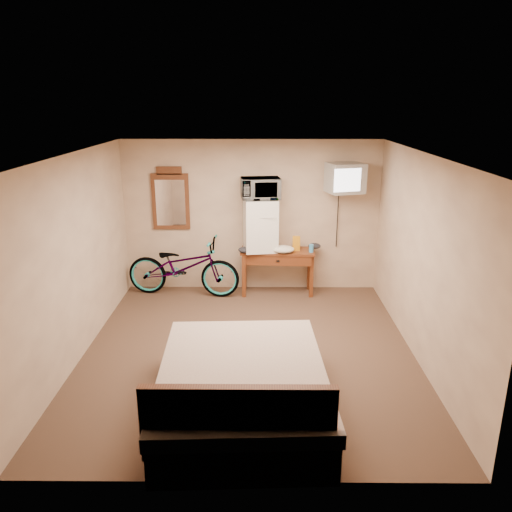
# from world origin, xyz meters

# --- Properties ---
(room) EXTENTS (4.60, 4.64, 2.50)m
(room) POSITION_xyz_m (-0.00, 0.00, 1.25)
(room) COLOR #442C22
(room) RESTS_ON ground
(desk) EXTENTS (1.22, 0.52, 0.75)m
(desk) POSITION_xyz_m (0.43, 2.00, 0.61)
(desk) COLOR maroon
(desk) RESTS_ON floor
(mini_fridge) EXTENTS (0.58, 0.56, 0.84)m
(mini_fridge) POSITION_xyz_m (0.15, 2.04, 1.17)
(mini_fridge) COLOR white
(mini_fridge) RESTS_ON desk
(microwave) EXTENTS (0.65, 0.48, 0.33)m
(microwave) POSITION_xyz_m (0.15, 2.04, 1.76)
(microwave) COLOR white
(microwave) RESTS_ON mini_fridge
(snack_bag) EXTENTS (0.12, 0.07, 0.24)m
(snack_bag) POSITION_xyz_m (0.73, 2.02, 0.87)
(snack_bag) COLOR orange
(snack_bag) RESTS_ON desk
(blue_cup) EXTENTS (0.07, 0.07, 0.13)m
(blue_cup) POSITION_xyz_m (0.97, 1.92, 0.81)
(blue_cup) COLOR #419BDE
(blue_cup) RESTS_ON desk
(cloth_cream) EXTENTS (0.36, 0.28, 0.11)m
(cloth_cream) POSITION_xyz_m (0.51, 1.89, 0.81)
(cloth_cream) COLOR white
(cloth_cream) RESTS_ON desk
(cloth_dark_a) EXTENTS (0.26, 0.19, 0.10)m
(cloth_dark_a) POSITION_xyz_m (-0.08, 1.88, 0.80)
(cloth_dark_a) COLOR black
(cloth_dark_a) RESTS_ON desk
(cloth_dark_b) EXTENTS (0.21, 0.17, 0.09)m
(cloth_dark_b) POSITION_xyz_m (1.04, 2.11, 0.80)
(cloth_dark_b) COLOR black
(cloth_dark_b) RESTS_ON desk
(crt_television) EXTENTS (0.63, 0.66, 0.46)m
(crt_television) POSITION_xyz_m (1.47, 2.02, 1.93)
(crt_television) COLOR black
(crt_television) RESTS_ON room
(wall_mirror) EXTENTS (0.61, 0.04, 1.03)m
(wall_mirror) POSITION_xyz_m (-1.32, 2.27, 1.54)
(wall_mirror) COLOR brown
(wall_mirror) RESTS_ON room
(bicycle) EXTENTS (1.92, 0.88, 0.98)m
(bicycle) POSITION_xyz_m (-1.11, 1.95, 0.49)
(bicycle) COLOR black
(bicycle) RESTS_ON floor
(bed) EXTENTS (1.75, 2.27, 0.90)m
(bed) POSITION_xyz_m (-0.03, -1.37, 0.29)
(bed) COLOR brown
(bed) RESTS_ON floor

